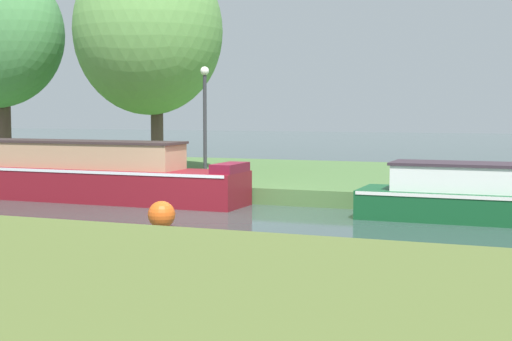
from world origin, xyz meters
TOP-DOWN VIEW (x-y plane):
  - ground_plane at (0.00, 0.00)m, footprint 120.00×120.00m
  - riverbank_far at (0.00, 7.00)m, footprint 72.00×10.00m
  - maroon_barge at (-4.21, 1.20)m, footprint 8.61×1.50m
  - forest_narrowboat at (5.33, 1.20)m, footprint 4.41×1.59m
  - willow_tree_centre at (-4.42, 5.19)m, footprint 4.43×4.61m
  - lamp_post at (-1.86, 3.70)m, footprint 0.24×0.24m
  - mooring_post_near at (-5.31, 2.43)m, footprint 0.16×0.16m
  - channel_buoy at (-0.08, -2.05)m, footprint 0.54×0.54m

SIDE VIEW (x-z plane):
  - ground_plane at x=0.00m, z-range 0.00..0.00m
  - riverbank_far at x=0.00m, z-range 0.00..0.40m
  - channel_buoy at x=-0.08m, z-range 0.00..0.54m
  - forest_narrowboat at x=5.33m, z-range -0.08..1.12m
  - maroon_barge at x=-4.21m, z-range -0.09..1.43m
  - mooring_post_near at x=-5.31m, z-range 0.40..1.17m
  - lamp_post at x=-1.86m, z-range 0.78..3.85m
  - willow_tree_centre at x=-4.42m, z-range 1.26..8.05m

